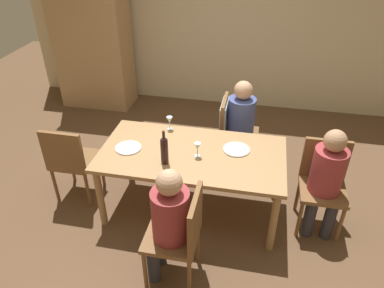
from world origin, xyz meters
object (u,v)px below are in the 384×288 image
at_px(chair_left_end, 71,159).
at_px(dinner_plate_host, 236,149).
at_px(wine_glass_centre, 197,147).
at_px(wine_bottle_tall_green, 164,149).
at_px(wine_glass_near_left, 169,120).
at_px(person_man_bearded, 168,219).
at_px(chair_far_right, 230,125).
at_px(armoire_cabinet, 92,37).
at_px(chair_near, 182,232).
at_px(person_woman_host, 327,176).
at_px(dining_table, 192,159).
at_px(chair_right_end, 323,179).
at_px(dinner_plate_guest_left, 128,148).
at_px(person_man_guest, 243,121).

xyz_separation_m(chair_left_end, dinner_plate_host, (1.72, 0.22, 0.21)).
bearing_deg(wine_glass_centre, wine_bottle_tall_green, -148.88).
xyz_separation_m(wine_glass_near_left, wine_glass_centre, (0.39, -0.45, 0.00)).
bearing_deg(person_man_bearded, chair_left_end, 58.60).
relative_size(chair_far_right, dinner_plate_host, 3.42).
distance_m(chair_far_right, wine_bottle_tall_green, 1.23).
height_order(armoire_cabinet, wine_bottle_tall_green, armoire_cabinet).
relative_size(chair_near, person_man_bearded, 0.80).
relative_size(person_man_bearded, wine_glass_near_left, 7.68).
bearing_deg(person_woman_host, dining_table, -1.14).
bearing_deg(dining_table, wine_glass_centre, -37.51).
bearing_deg(dinner_plate_host, chair_left_end, -172.80).
distance_m(chair_right_end, person_man_bearded, 1.63).
height_order(chair_right_end, chair_near, same).
xyz_separation_m(chair_right_end, wine_bottle_tall_green, (-1.51, -0.30, 0.35)).
relative_size(chair_left_end, wine_glass_centre, 6.17).
height_order(chair_far_right, wine_glass_centre, chair_far_right).
distance_m(chair_right_end, wine_bottle_tall_green, 1.58).
bearing_deg(person_woman_host, chair_right_end, -90.00).
height_order(wine_bottle_tall_green, wine_glass_near_left, wine_bottle_tall_green).
height_order(dining_table, dinner_plate_guest_left, dinner_plate_guest_left).
bearing_deg(person_woman_host, wine_bottle_tall_green, 7.22).
distance_m(chair_right_end, wine_glass_centre, 1.28).
xyz_separation_m(person_man_guest, wine_glass_near_left, (-0.77, -0.46, 0.17)).
bearing_deg(wine_glass_centre, person_man_bearded, -96.22).
relative_size(dining_table, dinner_plate_guest_left, 6.99).
height_order(chair_right_end, person_man_guest, person_man_guest).
height_order(armoire_cabinet, wine_glass_centre, armoire_cabinet).
bearing_deg(chair_left_end, person_man_guest, 28.70).
xyz_separation_m(chair_left_end, person_man_bearded, (1.27, -0.77, 0.13)).
height_order(chair_far_right, dinner_plate_host, chair_far_right).
bearing_deg(dinner_plate_host, wine_bottle_tall_green, -151.64).
bearing_deg(wine_glass_centre, dinner_plate_guest_left, -179.31).
distance_m(person_man_bearded, dinner_plate_host, 1.09).
relative_size(person_woman_host, dinner_plate_guest_left, 4.34).
relative_size(wine_glass_near_left, dinner_plate_guest_left, 0.57).
relative_size(person_woman_host, wine_glass_near_left, 7.64).
xyz_separation_m(chair_right_end, dinner_plate_guest_left, (-1.94, -0.14, 0.21)).
relative_size(armoire_cabinet, person_woman_host, 1.92).
bearing_deg(person_man_bearded, chair_near, -90.00).
bearing_deg(armoire_cabinet, chair_far_right, -30.74).
relative_size(chair_far_right, wine_glass_near_left, 6.17).
distance_m(chair_far_right, chair_left_end, 1.85).
height_order(person_woman_host, dinner_plate_guest_left, person_woman_host).
height_order(chair_right_end, person_woman_host, person_woman_host).
relative_size(dinner_plate_host, dinner_plate_guest_left, 1.03).
xyz_separation_m(armoire_cabinet, chair_near, (2.10, -3.09, -0.56)).
bearing_deg(person_man_bearded, chair_right_end, -54.31).
distance_m(dining_table, chair_left_end, 1.30).
relative_size(wine_bottle_tall_green, wine_glass_near_left, 2.33).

